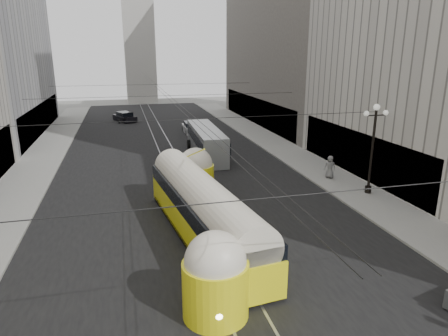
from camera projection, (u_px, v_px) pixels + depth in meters
road at (169, 157)px, 39.34m from camera, size 20.00×85.00×0.02m
sidewalk_left at (45, 155)px, 39.74m from camera, size 4.00×72.00×0.15m
sidewalk_right at (271, 142)px, 45.41m from camera, size 4.00×72.00×0.15m
rail_left at (162, 157)px, 39.16m from camera, size 0.12×85.00×0.04m
rail_right at (177, 156)px, 39.52m from camera, size 0.12×85.00×0.04m
building_right_far at (299, 3)px, 53.95m from camera, size 12.60×32.60×32.60m
distant_tower at (138, 26)px, 79.38m from camera, size 6.00×6.00×31.36m
lamppost_right_mid at (373, 144)px, 27.78m from camera, size 1.86×0.44×6.37m
catenary at (169, 97)px, 36.79m from camera, size 25.00×72.00×0.23m
streetcar at (203, 208)px, 21.63m from camera, size 4.29×16.13×3.56m
city_bus at (206, 141)px, 39.23m from camera, size 2.66×10.99×2.77m
sedan_white_far at (191, 128)px, 50.80m from camera, size 1.86×4.46×1.40m
sedan_dark_far at (125, 117)px, 59.20m from camera, size 3.55×4.87×1.42m
pedestrian_sidewalk_right at (330, 167)px, 31.92m from camera, size 1.01×0.78×1.83m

